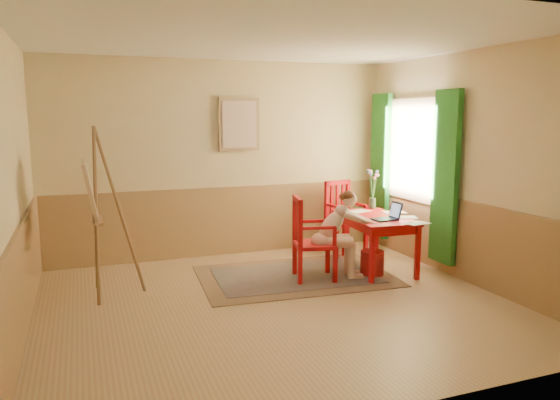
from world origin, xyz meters
name	(u,v)px	position (x,y,z in m)	size (l,w,h in m)	color
room	(276,176)	(0.00, 0.00, 1.40)	(5.04, 4.54, 2.84)	tan
wainscot	(254,243)	(0.00, 0.80, 0.50)	(5.00, 4.50, 1.00)	tan
window	(411,165)	(2.42, 1.10, 1.35)	(0.12, 2.01, 2.20)	white
wall_portrait	(239,124)	(0.25, 2.20, 1.90)	(0.60, 0.05, 0.76)	tan
rug	(295,276)	(0.57, 0.84, 0.01)	(2.51, 1.76, 0.02)	#8C7251
table	(375,223)	(1.66, 0.76, 0.63)	(0.80, 1.24, 0.72)	#BD080D
chair_left	(310,239)	(0.69, 0.66, 0.52)	(0.57, 0.56, 1.05)	#BD080D
chair_back	(344,216)	(1.75, 1.79, 0.53)	(0.55, 0.57, 1.05)	#BD080D
figure	(337,231)	(1.03, 0.59, 0.61)	(0.86, 0.46, 1.11)	beige
laptop	(388,216)	(1.71, 0.52, 0.76)	(0.37, 0.25, 0.22)	#1E2338
papers	(393,216)	(1.90, 0.71, 0.72)	(0.74, 1.23, 0.00)	white
vase	(373,190)	(1.94, 1.32, 0.98)	(0.25, 0.27, 0.56)	#3F724C
wastebasket	(372,263)	(1.51, 0.55, 0.16)	(0.30, 0.30, 0.32)	red
easel	(94,197)	(-1.79, 0.96, 1.14)	(0.64, 0.85, 1.92)	olive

